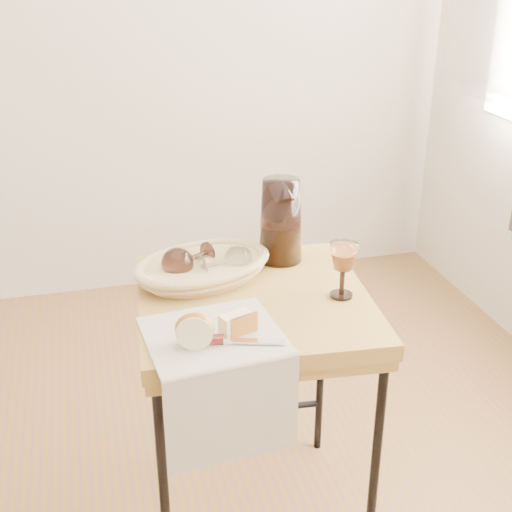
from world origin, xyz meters
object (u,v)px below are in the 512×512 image
object	(u,v)px
apple_half	(195,329)
goblet_lying_b	(223,262)
tea_towel	(213,336)
wine_goblet	(343,270)
side_table	(254,414)
goblet_lying_a	(191,258)
table_knife	(231,340)
bread_basket	(203,269)
pitcher	(281,220)

from	to	relation	value
apple_half	goblet_lying_b	bearing A→B (deg)	79.63
tea_towel	wine_goblet	world-z (taller)	wine_goblet
side_table	goblet_lying_a	xyz separation A→B (m)	(-0.14, 0.15, 0.43)
wine_goblet	apple_half	distance (m)	0.43
goblet_lying_a	wine_goblet	xyz separation A→B (m)	(0.35, -0.21, 0.02)
goblet_lying_a	wine_goblet	world-z (taller)	wine_goblet
side_table	wine_goblet	xyz separation A→B (m)	(0.21, -0.06, 0.45)
tea_towel	wine_goblet	distance (m)	0.38
wine_goblet	table_knife	distance (m)	0.36
side_table	bread_basket	world-z (taller)	bread_basket
tea_towel	apple_half	size ratio (longest dim) A/B	3.48
tea_towel	goblet_lying_b	xyz separation A→B (m)	(0.08, 0.28, 0.05)
apple_half	table_knife	bearing A→B (deg)	3.19
tea_towel	pitcher	bearing A→B (deg)	48.65
goblet_lying_b	tea_towel	bearing A→B (deg)	-119.54
goblet_lying_a	apple_half	world-z (taller)	goblet_lying_a
apple_half	wine_goblet	bearing A→B (deg)	31.91
pitcher	wine_goblet	bearing A→B (deg)	-74.16
goblet_lying_b	wine_goblet	distance (m)	0.32
wine_goblet	bread_basket	bearing A→B (deg)	149.20
goblet_lying_a	wine_goblet	bearing A→B (deg)	119.02
wine_goblet	goblet_lying_a	bearing A→B (deg)	149.55
goblet_lying_b	table_knife	bearing A→B (deg)	-112.10
goblet_lying_b	pitcher	xyz separation A→B (m)	(0.18, 0.08, 0.07)
goblet_lying_a	apple_half	xyz separation A→B (m)	(-0.05, -0.35, -0.01)
wine_goblet	apple_half	xyz separation A→B (m)	(-0.40, -0.14, -0.03)
side_table	apple_half	size ratio (longest dim) A/B	8.49
tea_towel	wine_goblet	bearing A→B (deg)	12.16
side_table	goblet_lying_b	bearing A→B (deg)	116.93
side_table	bread_basket	bearing A→B (deg)	129.12
tea_towel	pitcher	distance (m)	0.47
side_table	pitcher	xyz separation A→B (m)	(0.13, 0.19, 0.49)
tea_towel	goblet_lying_b	size ratio (longest dim) A/B	2.45
bread_basket	goblet_lying_b	xyz separation A→B (m)	(0.05, -0.02, 0.02)
table_knife	goblet_lying_b	bearing A→B (deg)	97.70
goblet_lying_b	table_knife	xyz separation A→B (m)	(-0.05, -0.33, -0.04)
bread_basket	tea_towel	bearing A→B (deg)	-113.24
goblet_lying_a	tea_towel	bearing A→B (deg)	58.81
side_table	goblet_lying_a	world-z (taller)	goblet_lying_a
bread_basket	wine_goblet	distance (m)	0.38
bread_basket	wine_goblet	bearing A→B (deg)	-47.67
apple_half	bread_basket	bearing A→B (deg)	88.67
bread_basket	apple_half	distance (m)	0.34
goblet_lying_a	pitcher	size ratio (longest dim) A/B	0.51
goblet_lying_b	goblet_lying_a	bearing A→B (deg)	143.40
goblet_lying_a	pitcher	xyz separation A→B (m)	(0.26, 0.05, 0.06)
bread_basket	wine_goblet	world-z (taller)	wine_goblet
goblet_lying_a	goblet_lying_b	size ratio (longest dim) A/B	1.13
pitcher	table_knife	distance (m)	0.48
side_table	goblet_lying_a	distance (m)	0.47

